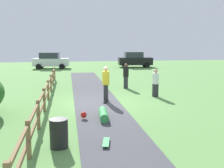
{
  "coord_description": "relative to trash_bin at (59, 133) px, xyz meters",
  "views": [
    {
      "loc": [
        -1.47,
        -13.76,
        3.22
      ],
      "look_at": [
        0.8,
        0.04,
        1.0
      ],
      "focal_mm": 43.03,
      "sensor_mm": 36.0,
      "label": 1
    }
  ],
  "objects": [
    {
      "name": "bystander_black",
      "position": [
        4.26,
        9.96,
        0.51
      ],
      "size": [
        0.53,
        0.53,
        1.74
      ],
      "color": "#2D2D33",
      "rests_on": "ground_plane"
    },
    {
      "name": "ground_plane",
      "position": [
        1.8,
        5.75,
        -0.45
      ],
      "size": [
        60.0,
        60.0,
        0.0
      ],
      "primitive_type": "plane",
      "color": "#60934C"
    },
    {
      "name": "wooden_fence",
      "position": [
        -0.8,
        5.75,
        0.22
      ],
      "size": [
        0.12,
        18.12,
        1.1
      ],
      "color": "olive",
      "rests_on": "ground_plane"
    },
    {
      "name": "bystander_white",
      "position": [
        5.36,
        6.89,
        0.45
      ],
      "size": [
        0.39,
        0.39,
        1.63
      ],
      "color": "#2D2D33",
      "rests_on": "ground_plane"
    },
    {
      "name": "trash_bin",
      "position": [
        0.0,
        0.0,
        0.0
      ],
      "size": [
        0.56,
        0.56,
        0.9
      ],
      "primitive_type": "cylinder",
      "color": "black",
      "rests_on": "ground_plane"
    },
    {
      "name": "skateboard_loose",
      "position": [
        1.45,
        -0.04,
        -0.36
      ],
      "size": [
        0.35,
        0.82,
        0.08
      ],
      "color": "#338C4C",
      "rests_on": "asphalt_path"
    },
    {
      "name": "parked_car_white",
      "position": [
        -1.68,
        24.9,
        0.51
      ],
      "size": [
        4.37,
        2.37,
        1.92
      ],
      "color": "silver",
      "rests_on": "ground_plane"
    },
    {
      "name": "skater_fallen",
      "position": [
        1.67,
        2.81,
        -0.25
      ],
      "size": [
        1.18,
        1.44,
        0.36
      ],
      "color": "green",
      "rests_on": "asphalt_path"
    },
    {
      "name": "skater_riding",
      "position": [
        2.29,
        5.88,
        0.64
      ],
      "size": [
        0.47,
        0.82,
        1.91
      ],
      "color": "black",
      "rests_on": "asphalt_path"
    },
    {
      "name": "asphalt_path",
      "position": [
        1.8,
        5.75,
        -0.44
      ],
      "size": [
        2.4,
        28.0,
        0.02
      ],
      "primitive_type": "cube",
      "color": "#47474C",
      "rests_on": "ground_plane"
    },
    {
      "name": "parked_car_black",
      "position": [
        8.66,
        24.9,
        0.51
      ],
      "size": [
        4.31,
        2.23,
        1.92
      ],
      "color": "black",
      "rests_on": "ground_plane"
    }
  ]
}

